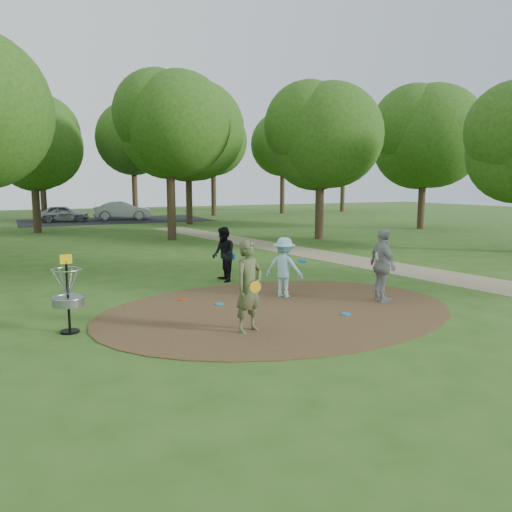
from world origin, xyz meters
name	(u,v)px	position (x,y,z in m)	size (l,w,h in m)	color
ground	(279,310)	(0.00, 0.00, 0.00)	(100.00, 100.00, 0.00)	#2D5119
dirt_clearing	(279,310)	(0.00, 0.00, 0.01)	(8.40, 8.40, 0.02)	#47301C
footpath	(426,273)	(6.50, 2.00, 0.01)	(2.00, 40.00, 0.01)	#8C7A5B
parking_lot	(116,220)	(2.00, 30.00, 0.00)	(14.00, 8.00, 0.01)	black
player_observer_with_disc	(249,287)	(-1.35, -1.23, 0.91)	(0.78, 0.65, 1.82)	#4E5632
player_throwing_with_disc	(284,267)	(0.76, 1.12, 0.77)	(1.21, 1.12, 1.53)	#9CDCE9
player_walking_with_disc	(224,254)	(0.16, 3.69, 0.81)	(0.72, 0.83, 1.62)	black
player_waiting_with_disc	(383,266)	(2.64, -0.41, 0.91)	(0.64, 1.13, 1.81)	#98989B
disc_ground_cyan	(219,304)	(-1.06, 1.05, 0.03)	(0.22, 0.22, 0.02)	#168BB4
disc_ground_blue	(346,314)	(1.11, -1.04, 0.03)	(0.22, 0.22, 0.02)	#0D7BE4
disc_ground_red	(182,299)	(-1.69, 1.91, 0.03)	(0.22, 0.22, 0.02)	red
car_left	(63,214)	(-1.81, 30.14, 0.62)	(1.46, 3.63, 1.24)	#9EA1A5
car_right	(123,211)	(2.64, 30.44, 0.72)	(1.52, 4.36, 1.44)	#A0A1A7
disc_golf_basket	(68,289)	(-4.50, 0.30, 0.87)	(0.63, 0.63, 1.54)	black
tree_ring	(215,127)	(2.87, 11.03, 5.31)	(37.49, 45.85, 9.70)	#332316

